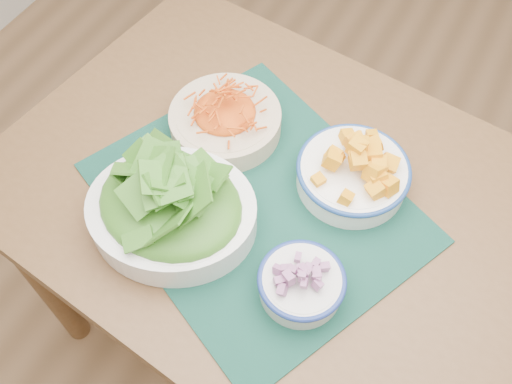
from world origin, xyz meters
TOP-DOWN VIEW (x-y plane):
  - ground at (0.00, 0.00)m, footprint 4.00×4.00m
  - table at (-0.11, -0.21)m, footprint 1.21×0.88m
  - placemat at (-0.18, -0.25)m, footprint 0.68×0.63m
  - carrot_bowl at (-0.31, -0.13)m, footprint 0.27×0.27m
  - squash_bowl at (-0.04, -0.13)m, footprint 0.22×0.22m
  - lettuce_bowl at (-0.28, -0.36)m, footprint 0.35×0.33m
  - onion_bowl at (-0.03, -0.37)m, footprint 0.16×0.16m

SIDE VIEW (x-z plane):
  - ground at x=0.00m, z-range 0.00..0.00m
  - table at x=-0.11m, z-range 0.27..1.02m
  - placemat at x=-0.18m, z-range 0.75..0.75m
  - onion_bowl at x=-0.03m, z-range 0.75..0.82m
  - carrot_bowl at x=-0.31m, z-range 0.75..0.83m
  - squash_bowl at x=-0.04m, z-range 0.75..0.85m
  - lettuce_bowl at x=-0.28m, z-range 0.75..0.89m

